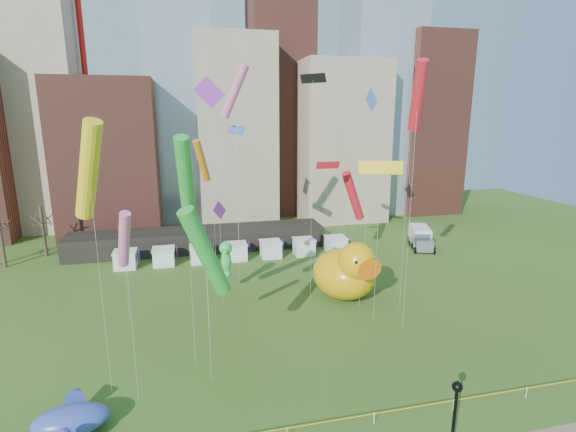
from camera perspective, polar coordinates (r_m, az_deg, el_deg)
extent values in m
cube|color=gray|center=(88.56, -30.16, 11.98)|extent=(14.00, 12.00, 42.00)
cube|color=brown|center=(80.39, -22.45, 7.07)|extent=(16.00, 14.00, 26.00)
cube|color=#8C9EB2|center=(87.36, -14.34, 17.60)|extent=(12.00, 12.00, 55.00)
cube|color=gray|center=(83.65, -6.98, 10.91)|extent=(14.00, 14.00, 34.00)
cube|color=brown|center=(92.17, -1.09, 21.81)|extent=(12.00, 12.00, 68.00)
cube|color=gray|center=(86.38, 6.71, 9.66)|extent=(16.00, 14.00, 30.00)
cube|color=#8C9EB2|center=(93.81, 11.96, 15.25)|extent=(14.00, 12.00, 48.00)
cube|color=brown|center=(96.66, 17.78, 11.29)|extent=(12.00, 12.00, 36.00)
cylinder|color=red|center=(90.39, -25.86, 23.33)|extent=(1.00, 1.00, 76.00)
cylinder|color=red|center=(95.63, 9.47, 23.77)|extent=(1.00, 1.00, 76.00)
cube|color=black|center=(67.70, -11.63, -3.04)|extent=(38.00, 6.00, 3.20)
cube|color=white|center=(62.69, -20.62, -5.44)|extent=(2.80, 2.80, 2.20)
cube|color=red|center=(62.31, -19.01, -4.93)|extent=(0.08, 1.40, 1.60)
cube|color=white|center=(62.20, -16.04, -5.24)|extent=(2.80, 2.80, 2.20)
cube|color=red|center=(61.97, -14.40, -4.72)|extent=(0.08, 1.40, 1.60)
cube|color=white|center=(62.11, -11.41, -5.00)|extent=(2.80, 2.80, 2.20)
cube|color=red|center=(62.02, -9.77, -4.47)|extent=(0.08, 1.40, 1.60)
cube|color=white|center=(62.42, -6.81, -4.73)|extent=(2.80, 2.80, 2.20)
cube|color=red|center=(62.48, -5.18, -4.19)|extent=(0.08, 1.40, 1.60)
cube|color=white|center=(63.13, -2.29, -4.44)|extent=(2.80, 2.80, 2.20)
cube|color=red|center=(63.33, -0.69, -3.90)|extent=(0.08, 1.40, 1.60)
cube|color=white|center=(64.22, 2.11, -4.13)|extent=(2.80, 2.80, 2.20)
cube|color=red|center=(64.55, 3.65, -3.59)|extent=(0.08, 1.40, 1.60)
cube|color=white|center=(65.67, 6.33, -3.81)|extent=(2.80, 2.80, 2.20)
cube|color=red|center=(66.13, 7.81, -3.28)|extent=(0.08, 1.40, 1.60)
cylinder|color=#382B21|center=(69.62, -33.57, -2.53)|extent=(0.44, 0.44, 8.00)
cylinder|color=#382B21|center=(72.08, -29.52, -1.76)|extent=(0.44, 0.44, 7.50)
cylinder|color=white|center=(32.46, 11.27, -24.66)|extent=(0.06, 0.06, 0.90)
cylinder|color=white|center=(35.02, 20.97, -22.20)|extent=(0.06, 0.06, 0.90)
cylinder|color=white|center=(38.35, 28.89, -19.68)|extent=(0.06, 0.06, 0.90)
cube|color=yellow|center=(30.65, -0.15, -26.17)|extent=(50.00, 0.02, 0.07)
ellipsoid|color=#DEA00B|center=(49.56, 7.32, -7.55)|extent=(8.27, 9.15, 5.53)
ellipsoid|color=#DEA00B|center=(52.01, 5.46, -6.65)|extent=(2.10, 1.80, 2.24)
sphere|color=#DEA00B|center=(46.89, 9.07, -5.94)|extent=(4.98, 4.98, 4.16)
cone|color=orange|center=(45.59, 10.34, -6.74)|extent=(2.64, 2.33, 2.29)
sphere|color=white|center=(45.20, 8.74, -5.92)|extent=(0.75, 0.75, 0.75)
sphere|color=white|center=(46.49, 11.07, -5.47)|extent=(0.75, 0.75, 0.75)
sphere|color=black|center=(44.93, 9.00, -6.05)|extent=(0.37, 0.37, 0.37)
sphere|color=black|center=(46.23, 11.33, -5.60)|extent=(0.37, 0.37, 0.37)
ellipsoid|color=white|center=(52.67, 7.92, -8.18)|extent=(3.42, 3.78, 2.29)
ellipsoid|color=white|center=(53.67, 7.16, -7.81)|extent=(0.87, 0.74, 0.93)
sphere|color=white|center=(51.55, 8.59, -7.59)|extent=(2.06, 2.06, 1.72)
cone|color=orange|center=(51.02, 9.05, -7.90)|extent=(1.09, 0.96, 0.95)
sphere|color=white|center=(50.86, 8.46, -7.60)|extent=(0.31, 0.31, 0.31)
sphere|color=white|center=(51.37, 9.33, -7.42)|extent=(0.31, 0.31, 0.31)
sphere|color=black|center=(50.74, 8.55, -7.65)|extent=(0.15, 0.15, 0.15)
sphere|color=black|center=(51.26, 9.43, -7.47)|extent=(0.15, 0.15, 0.15)
cylinder|color=silver|center=(51.14, -8.07, -7.89)|extent=(0.03, 0.03, 3.88)
ellipsoid|color=green|center=(50.48, -8.14, -5.83)|extent=(1.31, 1.15, 2.90)
sphere|color=green|center=(49.85, -8.18, -4.20)|extent=(1.75, 1.75, 1.48)
cone|color=green|center=(49.24, -8.11, -4.51)|extent=(0.70, 1.01, 0.52)
sphere|color=green|center=(51.09, -8.08, -7.58)|extent=(1.04, 1.04, 1.04)
cylinder|color=silver|center=(48.10, 9.42, -9.69)|extent=(0.03, 0.03, 3.33)
ellipsoid|color=#623FBE|center=(47.48, 9.49, -7.84)|extent=(1.13, 1.00, 2.49)
sphere|color=#623FBE|center=(46.89, 9.63, -6.38)|extent=(1.53, 1.53, 1.27)
cone|color=#623FBE|center=(46.42, 9.90, -6.68)|extent=(0.61, 0.87, 0.44)
sphere|color=#623FBE|center=(48.05, 9.40, -9.41)|extent=(0.89, 0.89, 0.89)
ellipsoid|color=#433DA8|center=(34.10, -26.67, -22.90)|extent=(4.98, 2.94, 1.84)
cone|color=#433DA8|center=(36.05, -26.09, -20.17)|extent=(1.40, 1.57, 1.29)
cylinder|color=black|center=(29.38, 20.91, -24.70)|extent=(0.19, 0.19, 5.16)
sphere|color=black|center=(27.82, 21.40, -20.21)|extent=(0.60, 0.60, 0.60)
cone|color=black|center=(27.65, 21.46, -19.64)|extent=(0.22, 0.22, 0.27)
cube|color=white|center=(71.27, 16.97, -2.46)|extent=(4.28, 6.00, 2.72)
cube|color=#595960|center=(68.14, 17.46, -3.68)|extent=(3.01, 2.68, 1.74)
cylinder|color=black|center=(69.50, 16.09, -3.82)|extent=(0.58, 1.01, 0.98)
cylinder|color=black|center=(70.03, 18.28, -3.85)|extent=(0.58, 1.01, 0.98)
cylinder|color=black|center=(73.00, 15.61, -2.98)|extent=(0.58, 1.01, 0.98)
cylinder|color=black|center=(73.50, 17.70, -3.01)|extent=(0.58, 1.01, 0.98)
cylinder|color=silver|center=(40.93, 15.73, -0.50)|extent=(0.02, 0.02, 21.78)
cylinder|color=red|center=(39.88, 16.73, 14.89)|extent=(2.22, 3.69, 6.05)
cylinder|color=silver|center=(32.76, -19.88, -13.22)|extent=(0.02, 0.02, 12.20)
cylinder|color=pink|center=(30.63, -20.77, -2.91)|extent=(1.54, 2.56, 4.20)
cylinder|color=silver|center=(45.93, 3.12, 2.70)|extent=(0.02, 0.02, 23.76)
cube|color=black|center=(45.29, 3.32, 17.65)|extent=(2.19, 2.55, 0.91)
cylinder|color=silver|center=(34.25, -10.41, -13.07)|extent=(0.02, 0.02, 10.41)
cylinder|color=green|center=(32.30, -10.80, -4.76)|extent=(4.25, 3.60, 7.41)
cylinder|color=silver|center=(42.92, 11.61, -4.03)|extent=(0.02, 0.02, 15.44)
cube|color=yellow|center=(41.33, 12.11, 6.25)|extent=(4.07, 1.82, 1.25)
cylinder|color=silver|center=(53.23, -6.60, 1.20)|extent=(0.02, 0.02, 18.47)
cube|color=blue|center=(52.11, -6.87, 11.18)|extent=(1.72, 3.15, 0.99)
cylinder|color=silver|center=(45.93, -20.59, -7.27)|extent=(0.02, 0.02, 9.67)
cone|color=orange|center=(44.54, -21.09, -1.42)|extent=(0.34, 1.30, 1.29)
cylinder|color=silver|center=(54.24, -9.84, 3.63)|extent=(0.02, 0.02, 22.78)
cube|color=purple|center=(53.56, -10.34, 15.73)|extent=(3.72, 0.19, 3.72)
cylinder|color=silver|center=(55.42, 5.12, -0.59)|extent=(0.02, 0.02, 14.13)
cube|color=red|center=(54.17, 5.28, 6.69)|extent=(3.02, 0.56, 0.92)
cylinder|color=silver|center=(51.45, -6.69, 3.22)|extent=(0.02, 0.02, 22.78)
cylinder|color=pink|center=(50.74, -7.05, 16.00)|extent=(3.63, 2.38, 6.00)
cylinder|color=silver|center=(46.08, 15.32, 2.43)|extent=(0.02, 0.02, 23.99)
cone|color=black|center=(45.48, 16.28, 17.44)|extent=(0.99, 1.18, 1.37)
cylinder|color=silver|center=(35.02, -12.66, -7.87)|extent=(0.02, 0.02, 15.68)
cylinder|color=green|center=(33.06, -13.35, 4.92)|extent=(1.50, 3.93, 6.54)
cylinder|color=silver|center=(33.42, -23.39, -8.84)|extent=(0.02, 0.02, 16.65)
cylinder|color=yellow|center=(31.42, -24.78, 5.42)|extent=(3.21, 4.06, 6.94)
cylinder|color=silver|center=(58.84, 10.43, 4.00)|extent=(0.02, 0.02, 22.06)
cube|color=blue|center=(58.14, 10.89, 14.79)|extent=(0.30, 3.09, 3.10)
cylinder|color=silver|center=(40.70, -10.77, -4.33)|extent=(0.02, 0.02, 16.28)
cylinder|color=orange|center=(39.05, -11.29, 7.13)|extent=(1.72, 2.29, 3.86)
cylinder|color=silver|center=(46.66, -8.77, -5.61)|extent=(0.02, 0.02, 10.61)
cube|color=purple|center=(45.24, -9.01, 0.76)|extent=(1.50, 1.42, 2.03)
cylinder|color=silver|center=(61.83, 8.42, -1.57)|extent=(0.02, 0.02, 9.22)
cylinder|color=red|center=(60.83, 8.56, 2.63)|extent=(4.36, 2.86, 7.20)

